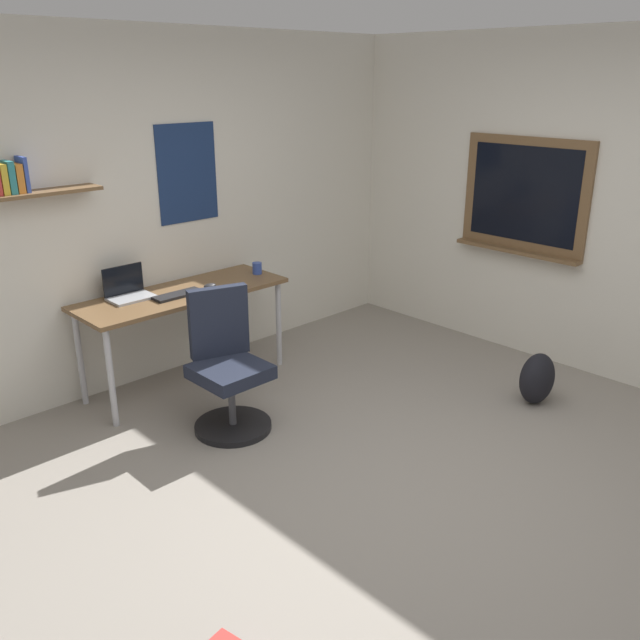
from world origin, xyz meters
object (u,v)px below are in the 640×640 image
at_px(desk, 183,301).
at_px(laptop, 128,291).
at_px(computer_mouse, 210,286).
at_px(backpack, 537,378).
at_px(office_chair, 227,370).
at_px(coffee_mug, 257,268).
at_px(keyboard, 178,295).

height_order(desk, laptop, laptop).
relative_size(computer_mouse, backpack, 0.27).
bearing_deg(office_chair, computer_mouse, 61.79).
distance_m(office_chair, coffee_mug, 1.20).
relative_size(office_chair, backpack, 2.49).
bearing_deg(backpack, coffee_mug, 114.96).
bearing_deg(backpack, laptop, 132.46).
bearing_deg(office_chair, laptop, 101.77).
height_order(desk, computer_mouse, computer_mouse).
bearing_deg(laptop, computer_mouse, -20.79).
height_order(office_chair, backpack, office_chair).
height_order(laptop, coffee_mug, laptop).
distance_m(desk, computer_mouse, 0.23).
xyz_separation_m(desk, backpack, (1.64, -2.04, -0.48)).
distance_m(office_chair, computer_mouse, 0.86).
xyz_separation_m(computer_mouse, backpack, (1.44, -1.97, -0.57)).
bearing_deg(desk, laptop, 158.65).
bearing_deg(desk, keyboard, -137.95).
relative_size(laptop, computer_mouse, 2.98).
xyz_separation_m(desk, keyboard, (-0.08, -0.07, 0.08)).
bearing_deg(office_chair, coffee_mug, 40.47).
distance_m(coffee_mug, backpack, 2.31).
xyz_separation_m(coffee_mug, backpack, (0.94, -2.02, -0.60)).
bearing_deg(keyboard, desk, 42.05).
bearing_deg(office_chair, desk, 77.39).
bearing_deg(computer_mouse, desk, 160.22).
distance_m(laptop, keyboard, 0.35).
bearing_deg(keyboard, office_chair, -97.50).
xyz_separation_m(keyboard, coffee_mug, (0.78, 0.05, 0.04)).
bearing_deg(computer_mouse, backpack, -53.88).
bearing_deg(coffee_mug, desk, 178.19).
distance_m(office_chair, laptop, 1.00).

